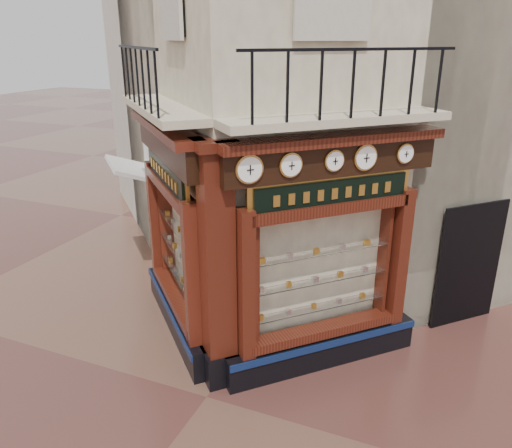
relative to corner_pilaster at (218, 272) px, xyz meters
The scene contains 16 objects.
ground 2.01m from the corner_pilaster, 90.00° to the right, with size 80.00×80.00×0.00m, color #532D26.
main_building 6.96m from the corner_pilaster, 90.00° to the left, with size 8.00×8.00×12.00m, color beige.
neighbour_left 9.21m from the corner_pilaster, 106.93° to the left, with size 8.00×8.00×11.00m, color beige.
neighbour_right 9.21m from the corner_pilaster, 73.07° to the left, with size 8.00×8.00×11.00m, color beige.
shopfront_left 1.77m from the corner_pilaster, 142.77° to the left, with size 2.86×2.86×3.98m.
shopfront_right 1.77m from the corner_pilaster, 37.23° to the left, with size 2.86×2.86×3.98m.
corner_pilaster is the anchor object (origin of this frame).
balcony 2.47m from the corner_pilaster, 90.00° to the left, with size 5.94×2.97×1.03m.
clock_a 1.76m from the corner_pilaster, ahead, with size 0.32×0.32×0.41m.
clock_b 1.99m from the corner_pilaster, 21.49° to the left, with size 0.29×0.29×0.36m.
clock_c 2.41m from the corner_pilaster, 30.76° to the left, with size 0.26×0.26×0.32m.
clock_d 2.81m from the corner_pilaster, 34.10° to the left, with size 0.32×0.32×0.40m.
clock_e 3.41m from the corner_pilaster, 36.74° to the left, with size 0.25×0.25×0.31m.
awning 4.83m from the corner_pilaster, 141.50° to the left, with size 1.70×1.02×0.08m, color silver, non-canonical shape.
signboard_left 2.12m from the corner_pilaster, 145.25° to the left, with size 1.97×1.97×0.53m.
signboard_right 2.12m from the corner_pilaster, 34.75° to the left, with size 2.00×2.00×0.54m.
Camera 1 is at (3.17, -5.59, 5.29)m, focal length 35.00 mm.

